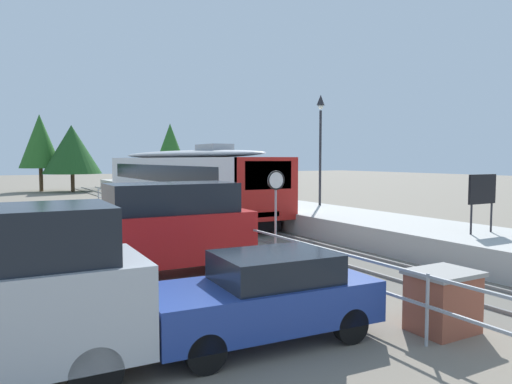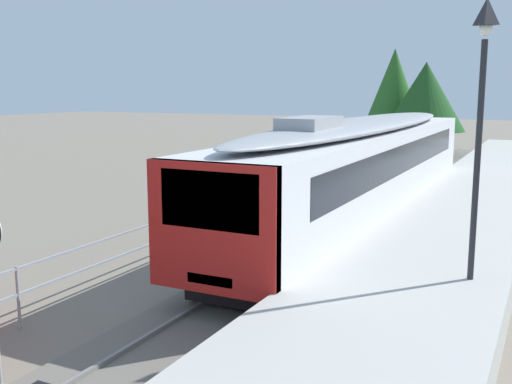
{
  "view_description": "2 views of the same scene",
  "coord_description": "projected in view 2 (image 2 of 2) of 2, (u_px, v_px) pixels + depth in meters",
  "views": [
    {
      "loc": [
        -9.68,
        -2.42,
        3.16
      ],
      "look_at": [
        0.0,
        14.68,
        1.8
      ],
      "focal_mm": 33.47,
      "sensor_mm": 36.0,
      "label": 1
    },
    {
      "loc": [
        5.74,
        4.12,
        4.59
      ],
      "look_at": [
        -1.0,
        17.68,
        2.0
      ],
      "focal_mm": 42.26,
      "sensor_mm": 36.0,
      "label": 2
    }
  ],
  "objects": [
    {
      "name": "ground_plane",
      "position": [
        260.0,
        226.0,
        20.4
      ],
      "size": [
        160.0,
        160.0,
        0.0
      ],
      "primitive_type": "plane",
      "color": "slate"
    },
    {
      "name": "track_rails",
      "position": [
        345.0,
        235.0,
        19.07
      ],
      "size": [
        3.2,
        60.0,
        0.14
      ],
      "color": "#6B665B",
      "rests_on": "ground"
    },
    {
      "name": "commuter_train",
      "position": [
        364.0,
        162.0,
        20.36
      ],
      "size": [
        2.82,
        20.6,
        3.74
      ],
      "color": "silver",
      "rests_on": "track_rails"
    },
    {
      "name": "station_platform",
      "position": [
        452.0,
        233.0,
        17.58
      ],
      "size": [
        3.9,
        60.0,
        0.9
      ],
      "primitive_type": "cube",
      "color": "#B7B5AD",
      "rests_on": "ground"
    },
    {
      "name": "platform_lamp_mid_platform",
      "position": [
        482.0,
        87.0,
        11.24
      ],
      "size": [
        0.34,
        0.34,
        5.35
      ],
      "color": "#232328",
      "rests_on": "station_platform"
    },
    {
      "name": "carpark_fence",
      "position": [
        17.0,
        284.0,
        11.55
      ],
      "size": [
        0.06,
        36.06,
        1.25
      ],
      "color": "#9EA0A5",
      "rests_on": "ground"
    },
    {
      "name": "tree_behind_carpark",
      "position": [
        425.0,
        97.0,
        41.08
      ],
      "size": [
        5.48,
        5.48,
        6.43
      ],
      "color": "brown",
      "rests_on": "ground"
    },
    {
      "name": "tree_distant_left",
      "position": [
        394.0,
        85.0,
        43.76
      ],
      "size": [
        3.92,
        3.92,
        7.5
      ],
      "color": "brown",
      "rests_on": "ground"
    }
  ]
}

